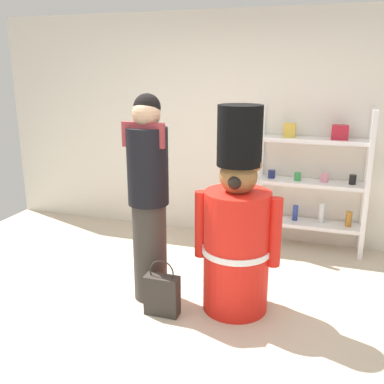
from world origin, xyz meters
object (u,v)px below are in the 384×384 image
(merchandise_shelf, at_px, (311,180))
(shopping_bag, at_px, (162,294))
(teddy_bear_guard, at_px, (237,230))
(person_shopper, at_px, (148,196))

(merchandise_shelf, bearing_deg, shopping_bag, -119.58)
(teddy_bear_guard, height_order, person_shopper, person_shopper)
(person_shopper, relative_size, shopping_bag, 3.67)
(person_shopper, bearing_deg, shopping_bag, -49.64)
(person_shopper, distance_m, shopping_bag, 0.82)
(merchandise_shelf, height_order, teddy_bear_guard, teddy_bear_guard)
(person_shopper, xyz_separation_m, shopping_bag, (0.20, -0.24, -0.76))
(teddy_bear_guard, xyz_separation_m, shopping_bag, (-0.55, -0.29, -0.52))
(merchandise_shelf, xyz_separation_m, teddy_bear_guard, (-0.49, -1.53, -0.09))
(teddy_bear_guard, xyz_separation_m, person_shopper, (-0.75, -0.05, 0.24))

